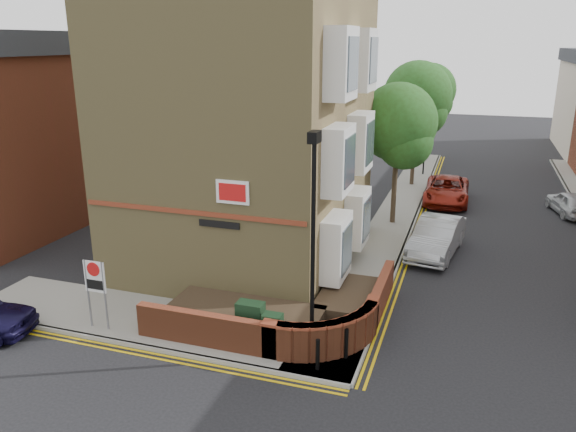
# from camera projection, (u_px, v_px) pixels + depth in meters

# --- Properties ---
(ground) EXTENTS (120.00, 120.00, 0.00)m
(ground) POSITION_uv_depth(u_px,v_px,m) (243.00, 368.00, 15.41)
(ground) COLOR black
(ground) RESTS_ON ground
(pavement_corner) EXTENTS (13.00, 3.00, 0.12)m
(pavement_corner) POSITION_uv_depth(u_px,v_px,m) (160.00, 322.00, 17.81)
(pavement_corner) COLOR gray
(pavement_corner) RESTS_ON ground
(pavement_main) EXTENTS (2.00, 32.00, 0.12)m
(pavement_main) POSITION_uv_depth(u_px,v_px,m) (398.00, 212.00, 29.27)
(pavement_main) COLOR gray
(pavement_main) RESTS_ON ground
(kerb_side) EXTENTS (13.00, 0.15, 0.12)m
(kerb_side) POSITION_uv_depth(u_px,v_px,m) (133.00, 345.00, 16.46)
(kerb_side) COLOR gray
(kerb_side) RESTS_ON ground
(kerb_main_near) EXTENTS (0.15, 32.00, 0.12)m
(kerb_main_near) POSITION_uv_depth(u_px,v_px,m) (417.00, 213.00, 28.97)
(kerb_main_near) COLOR gray
(kerb_main_near) RESTS_ON ground
(yellow_lines_side) EXTENTS (13.00, 0.28, 0.01)m
(yellow_lines_side) POSITION_uv_depth(u_px,v_px,m) (128.00, 351.00, 16.25)
(yellow_lines_side) COLOR gold
(yellow_lines_side) RESTS_ON ground
(yellow_lines_main) EXTENTS (0.28, 32.00, 0.01)m
(yellow_lines_main) POSITION_uv_depth(u_px,v_px,m) (422.00, 215.00, 28.91)
(yellow_lines_main) COLOR gold
(yellow_lines_main) RESTS_ON ground
(corner_building) EXTENTS (8.95, 10.40, 13.60)m
(corner_building) POSITION_uv_depth(u_px,v_px,m) (252.00, 105.00, 21.66)
(corner_building) COLOR olive
(corner_building) RESTS_ON ground
(garden_wall) EXTENTS (6.80, 6.00, 1.20)m
(garden_wall) POSITION_uv_depth(u_px,v_px,m) (274.00, 326.00, 17.68)
(garden_wall) COLOR brown
(garden_wall) RESTS_ON ground
(lamppost) EXTENTS (0.25, 0.50, 6.30)m
(lamppost) POSITION_uv_depth(u_px,v_px,m) (313.00, 246.00, 15.02)
(lamppost) COLOR black
(lamppost) RESTS_ON pavement_corner
(utility_cabinet_large) EXTENTS (0.80, 0.45, 1.20)m
(utility_cabinet_large) POSITION_uv_depth(u_px,v_px,m) (251.00, 321.00, 16.47)
(utility_cabinet_large) COLOR #163119
(utility_cabinet_large) RESTS_ON pavement_corner
(utility_cabinet_small) EXTENTS (0.55, 0.40, 1.10)m
(utility_cabinet_small) POSITION_uv_depth(u_px,v_px,m) (273.00, 332.00, 15.97)
(utility_cabinet_small) COLOR #163119
(utility_cabinet_small) RESTS_ON pavement_corner
(bollard_near) EXTENTS (0.11, 0.11, 0.90)m
(bollard_near) POSITION_uv_depth(u_px,v_px,m) (318.00, 354.00, 15.00)
(bollard_near) COLOR black
(bollard_near) RESTS_ON pavement_corner
(bollard_far) EXTENTS (0.11, 0.11, 0.90)m
(bollard_far) POSITION_uv_depth(u_px,v_px,m) (346.00, 343.00, 15.54)
(bollard_far) COLOR black
(bollard_far) RESTS_ON pavement_corner
(zone_sign) EXTENTS (0.72, 0.07, 2.20)m
(zone_sign) POSITION_uv_depth(u_px,v_px,m) (95.00, 282.00, 16.89)
(zone_sign) COLOR slate
(zone_sign) RESTS_ON pavement_corner
(side_building) EXTENTS (6.40, 10.40, 9.00)m
(side_building) POSITION_uv_depth(u_px,v_px,m) (8.00, 133.00, 25.84)
(side_building) COLOR brown
(side_building) RESTS_ON ground
(tree_near) EXTENTS (3.64, 3.65, 6.70)m
(tree_near) POSITION_uv_depth(u_px,v_px,m) (398.00, 128.00, 26.12)
(tree_near) COLOR #382B1E
(tree_near) RESTS_ON pavement_main
(tree_mid) EXTENTS (4.03, 4.03, 7.42)m
(tree_mid) POSITION_uv_depth(u_px,v_px,m) (417.00, 101.00, 33.21)
(tree_mid) COLOR #382B1E
(tree_mid) RESTS_ON pavement_main
(tree_far) EXTENTS (3.81, 3.81, 7.00)m
(tree_far) POSITION_uv_depth(u_px,v_px,m) (429.00, 94.00, 40.53)
(tree_far) COLOR #382B1E
(tree_far) RESTS_ON pavement_main
(traffic_light_assembly) EXTENTS (0.20, 0.16, 4.20)m
(traffic_light_assembly) POSITION_uv_depth(u_px,v_px,m) (426.00, 134.00, 36.48)
(traffic_light_assembly) COLOR black
(traffic_light_assembly) RESTS_ON pavement_main
(silver_car_near) EXTENTS (2.24, 4.78, 1.51)m
(silver_car_near) POSITION_uv_depth(u_px,v_px,m) (437.00, 237.00, 23.43)
(silver_car_near) COLOR #989B9F
(silver_car_near) RESTS_ON ground
(red_car_main) EXTENTS (2.40, 5.05, 1.39)m
(red_car_main) POSITION_uv_depth(u_px,v_px,m) (447.00, 190.00, 31.01)
(red_car_main) COLOR maroon
(red_car_main) RESTS_ON ground
(silver_car_far) EXTENTS (2.26, 3.84, 1.23)m
(silver_car_far) POSITION_uv_depth(u_px,v_px,m) (570.00, 203.00, 28.84)
(silver_car_far) COLOR #AFB2B7
(silver_car_far) RESTS_ON ground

